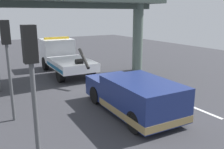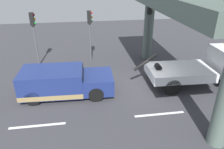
% 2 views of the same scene
% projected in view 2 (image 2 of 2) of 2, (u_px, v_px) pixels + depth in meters
% --- Properties ---
extents(ground_plane, '(60.00, 40.00, 0.10)m').
position_uv_depth(ground_plane, '(144.00, 88.00, 13.35)').
color(ground_plane, '#38383D').
extents(lane_stripe_west, '(2.60, 0.16, 0.01)m').
position_uv_depth(lane_stripe_west, '(38.00, 126.00, 10.05)').
color(lane_stripe_west, silver).
rests_on(lane_stripe_west, ground).
extents(lane_stripe_mid, '(2.60, 0.16, 0.01)m').
position_uv_depth(lane_stripe_mid, '(160.00, 114.00, 10.87)').
color(lane_stripe_mid, silver).
rests_on(lane_stripe_mid, ground).
extents(tow_truck_white, '(7.29, 2.62, 2.46)m').
position_uv_depth(tow_truck_white, '(209.00, 66.00, 13.33)').
color(tow_truck_white, white).
rests_on(tow_truck_white, ground).
extents(towed_van_green, '(5.27, 2.38, 1.58)m').
position_uv_depth(towed_van_green, '(63.00, 82.00, 12.32)').
color(towed_van_green, navy).
rests_on(towed_van_green, ground).
extents(overpass_structure, '(3.60, 11.99, 5.62)m').
position_uv_depth(overpass_structure, '(180.00, 7.00, 11.44)').
color(overpass_structure, '#596B60').
rests_on(overpass_structure, ground).
extents(traffic_light_near, '(0.39, 0.32, 3.97)m').
position_uv_depth(traffic_light_near, '(34.00, 28.00, 15.22)').
color(traffic_light_near, '#515456').
rests_on(traffic_light_near, ground).
extents(traffic_light_far, '(0.39, 0.32, 3.99)m').
position_uv_depth(traffic_light_far, '(90.00, 26.00, 15.75)').
color(traffic_light_far, '#515456').
rests_on(traffic_light_far, ground).
extents(traffic_light_mid, '(0.39, 0.32, 4.52)m').
position_uv_depth(traffic_light_mid, '(149.00, 19.00, 16.20)').
color(traffic_light_mid, '#515456').
rests_on(traffic_light_mid, ground).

